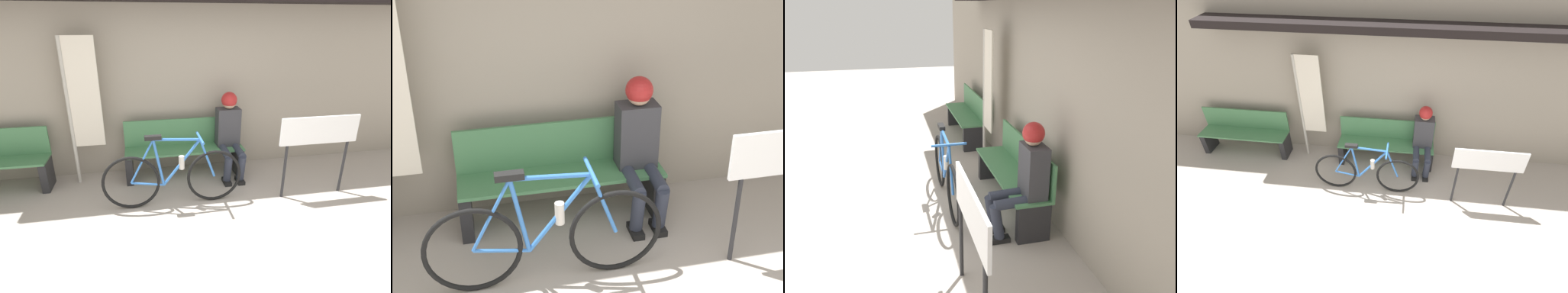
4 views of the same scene
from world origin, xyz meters
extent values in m
cube|color=#9E9384|center=(0.00, 2.66, 1.60)|extent=(12.00, 0.12, 3.20)
cube|color=#477F51|center=(-0.29, 2.24, 0.44)|extent=(1.74, 0.42, 0.03)
cube|color=#477F51|center=(-0.29, 2.44, 0.66)|extent=(1.74, 0.03, 0.40)
cube|color=#232326|center=(-1.11, 2.24, 0.21)|extent=(0.10, 0.36, 0.43)
cube|color=#232326|center=(0.54, 2.24, 0.21)|extent=(0.10, 0.36, 0.43)
torus|color=black|center=(-1.07, 1.49, 0.36)|extent=(0.71, 0.04, 0.71)
torus|color=black|center=(-0.02, 1.49, 0.36)|extent=(0.71, 0.04, 0.71)
cylinder|color=blue|center=(-0.49, 1.49, 0.89)|extent=(0.57, 0.03, 0.07)
cylinder|color=blue|center=(-0.44, 1.49, 0.58)|extent=(0.49, 0.03, 0.60)
cylinder|color=blue|center=(-0.72, 1.49, 0.60)|extent=(0.14, 0.03, 0.62)
cylinder|color=blue|center=(-0.87, 1.49, 0.32)|extent=(0.40, 0.03, 0.09)
cylinder|color=blue|center=(-0.92, 1.49, 0.63)|extent=(0.31, 0.02, 0.56)
cylinder|color=blue|center=(-0.11, 1.49, 0.61)|extent=(0.22, 0.03, 0.53)
cube|color=black|center=(-0.77, 1.49, 0.93)|extent=(0.20, 0.07, 0.05)
cylinder|color=blue|center=(-0.21, 1.49, 0.89)|extent=(0.03, 0.40, 0.03)
cylinder|color=beige|center=(-0.44, 1.49, 0.58)|extent=(0.07, 0.07, 0.17)
cylinder|color=#2D3342|center=(0.28, 2.04, 0.45)|extent=(0.11, 0.41, 0.13)
cylinder|color=#2D3342|center=(0.28, 1.86, 0.25)|extent=(0.11, 0.17, 0.40)
cube|color=black|center=(0.28, 1.89, 0.03)|extent=(0.10, 0.22, 0.06)
cylinder|color=#2D3342|center=(0.48, 2.04, 0.45)|extent=(0.11, 0.41, 0.13)
cylinder|color=#2D3342|center=(0.48, 1.86, 0.25)|extent=(0.11, 0.17, 0.40)
cube|color=black|center=(0.48, 1.89, 0.03)|extent=(0.10, 0.22, 0.06)
cube|color=#38383D|center=(0.38, 2.28, 0.74)|extent=(0.34, 0.22, 0.57)
sphere|color=tan|center=(0.38, 2.26, 1.12)|extent=(0.20, 0.20, 0.20)
sphere|color=#B22323|center=(0.38, 2.26, 1.15)|extent=(0.23, 0.23, 0.23)
cylinder|color=#232326|center=(0.90, 1.40, 0.37)|extent=(0.04, 0.04, 0.74)
camera|label=1|loc=(-0.89, -1.89, 2.18)|focal=28.00mm
camera|label=2|loc=(-0.96, -1.69, 2.77)|focal=50.00mm
camera|label=3|loc=(3.76, 0.86, 2.35)|focal=35.00mm
camera|label=4|loc=(0.03, -2.21, 3.86)|focal=28.00mm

